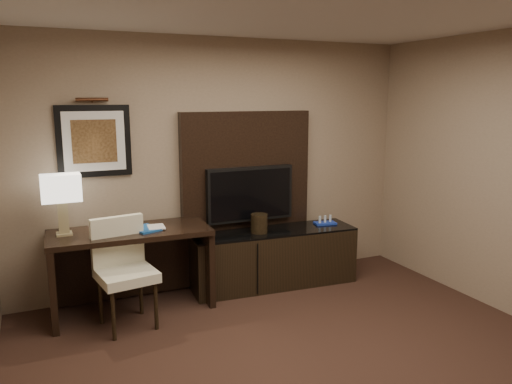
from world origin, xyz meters
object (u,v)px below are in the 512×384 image
credenza (273,257)px  table_lamp (62,202)px  desk_phone (105,228)px  tv (250,194)px  ice_bucket (259,223)px  desk_chair (126,274)px  desk (132,270)px  minibar_tray (325,220)px

credenza → table_lamp: 2.29m
desk_phone → credenza: bearing=0.5°
tv → ice_bucket: tv is taller
desk_chair → table_lamp: (-0.48, 0.44, 0.62)m
desk_chair → desk_phone: 0.51m
desk → credenza: bearing=3.2°
desk → desk_phone: desk_phone is taller
desk → table_lamp: table_lamp is taller
credenza → tv: (-0.20, 0.19, 0.71)m
tv → table_lamp: table_lamp is taller
table_lamp → ice_bucket: table_lamp is taller
desk → ice_bucket: bearing=2.6°
desk → ice_bucket: size_ratio=7.48×
minibar_tray → credenza: bearing=-179.6°
desk_phone → ice_bucket: 1.61m
desk → desk_chair: 0.39m
tv → ice_bucket: bearing=-85.5°
credenza → desk_phone: 1.87m
desk_chair → minibar_tray: 2.37m
desk → credenza: desk is taller
tv → minibar_tray: tv is taller
table_lamp → minibar_tray: table_lamp is taller
credenza → table_lamp: (-2.15, 0.05, 0.81)m
desk → tv: size_ratio=1.52×
tv → desk_phone: tv is taller
tv → minibar_tray: (0.86, -0.19, -0.35)m
credenza → desk_chair: size_ratio=1.81×
minibar_tray → desk_phone: bearing=-178.9°
desk_phone → minibar_tray: bearing=0.2°
table_lamp → desk_phone: table_lamp is taller
desk_chair → table_lamp: table_lamp is taller
credenza → minibar_tray: bearing=4.2°
tv → table_lamp: 1.95m
credenza → minibar_tray: minibar_tray is taller
tv → ice_bucket: size_ratio=4.92×
credenza → minibar_tray: 0.75m
ice_bucket → desk_chair: bearing=-165.9°
desk_chair → minibar_tray: desk_chair is taller
table_lamp → ice_bucket: 2.00m
desk_phone → desk_chair: bearing=-72.3°
table_lamp → desk_phone: 0.45m
tv → table_lamp: size_ratio=1.62×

